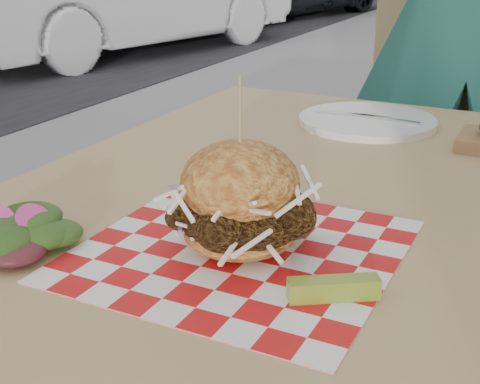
% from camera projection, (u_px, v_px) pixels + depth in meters
% --- Properties ---
extents(diner, '(0.71, 0.52, 1.81)m').
position_uv_depth(diner, '(471.00, 16.00, 1.71)').
color(diner, teal).
rests_on(diner, ground).
extents(patio_table, '(0.80, 1.20, 0.75)m').
position_uv_depth(patio_table, '(288.00, 236.00, 1.02)').
color(patio_table, tan).
rests_on(patio_table, ground).
extents(patio_chair, '(0.52, 0.53, 0.95)m').
position_uv_depth(patio_chair, '(435.00, 140.00, 1.91)').
color(patio_chair, tan).
rests_on(patio_chair, ground).
extents(paper_liner, '(0.36, 0.36, 0.00)m').
position_uv_depth(paper_liner, '(240.00, 250.00, 0.80)').
color(paper_liner, red).
rests_on(paper_liner, patio_table).
extents(sandwich, '(0.18, 0.18, 0.21)m').
position_uv_depth(sandwich, '(240.00, 204.00, 0.78)').
color(sandwich, gold).
rests_on(sandwich, paper_liner).
extents(pickle_spear, '(0.09, 0.07, 0.02)m').
position_uv_depth(pickle_spear, '(334.00, 289.00, 0.69)').
color(pickle_spear, olive).
rests_on(pickle_spear, paper_liner).
extents(side_salad, '(0.14, 0.14, 0.05)m').
position_uv_depth(side_salad, '(14.00, 239.00, 0.79)').
color(side_salad, '#3F1419').
rests_on(side_salad, patio_table).
extents(place_setting, '(0.27, 0.27, 0.02)m').
position_uv_depth(place_setting, '(367.00, 121.00, 1.32)').
color(place_setting, white).
rests_on(place_setting, patio_table).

